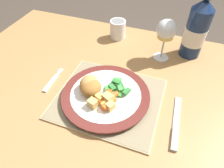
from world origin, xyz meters
TOP-DOWN VIEW (x-y plane):
  - dining_table at (0.00, 0.00)m, footprint 1.24×0.80m
  - placemat at (-0.01, -0.05)m, footprint 0.33×0.29m
  - dinner_plate at (-0.02, -0.06)m, footprint 0.28×0.28m
  - breaded_croquettes at (-0.07, -0.06)m, footprint 0.09×0.09m
  - green_beans_pile at (0.01, -0.03)m, footprint 0.09×0.08m
  - glazed_carrots at (0.00, -0.09)m, footprint 0.07×0.08m
  - fork at (-0.22, -0.05)m, footprint 0.02×0.12m
  - table_knife at (0.21, -0.09)m, footprint 0.03×0.19m
  - wine_glass at (0.11, 0.22)m, footprint 0.07×0.07m
  - bottle at (0.21, 0.28)m, footprint 0.08×0.08m
  - roast_potatoes at (-0.01, -0.10)m, footprint 0.08×0.06m
  - drinking_cup at (-0.10, 0.30)m, footprint 0.07×0.07m

SIDE VIEW (x-z plane):
  - dining_table at x=0.00m, z-range 0.27..1.01m
  - fork at x=-0.22m, z-range 0.74..0.75m
  - table_knife at x=0.21m, z-range 0.74..0.75m
  - placemat at x=-0.01m, z-range 0.74..0.75m
  - dinner_plate at x=-0.02m, z-range 0.75..0.77m
  - green_beans_pile at x=0.01m, z-range 0.77..0.78m
  - glazed_carrots at x=0.00m, z-range 0.76..0.79m
  - roast_potatoes at x=-0.01m, z-range 0.76..0.79m
  - drinking_cup at x=-0.10m, z-range 0.74..0.82m
  - breaded_croquettes at x=-0.07m, z-range 0.76..0.81m
  - bottle at x=0.21m, z-range 0.70..1.00m
  - wine_glass at x=0.11m, z-range 0.78..0.94m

